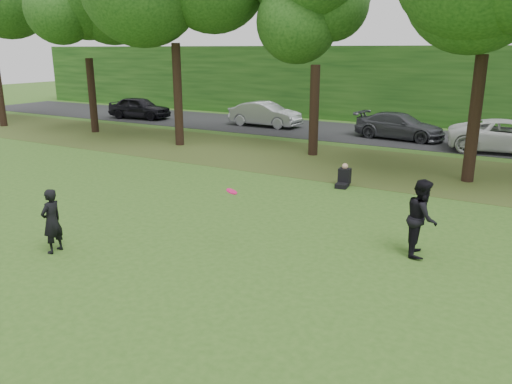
{
  "coord_description": "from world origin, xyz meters",
  "views": [
    {
      "loc": [
        6.11,
        -7.4,
        4.8
      ],
      "look_at": [
        0.07,
        3.15,
        1.3
      ],
      "focal_mm": 35.0,
      "sensor_mm": 36.0,
      "label": 1
    }
  ],
  "objects_px": {
    "player_right": "(422,218)",
    "seated_person": "(344,178)",
    "player_left": "(52,221)",
    "frisbee": "(232,191)"
  },
  "relations": [
    {
      "from": "player_left",
      "to": "player_right",
      "type": "relative_size",
      "value": 0.85
    },
    {
      "from": "frisbee",
      "to": "seated_person",
      "type": "relative_size",
      "value": 0.45
    },
    {
      "from": "player_left",
      "to": "seated_person",
      "type": "xyz_separation_m",
      "value": [
        4.02,
        9.32,
        -0.49
      ]
    },
    {
      "from": "player_right",
      "to": "seated_person",
      "type": "height_order",
      "value": "player_right"
    },
    {
      "from": "player_left",
      "to": "seated_person",
      "type": "distance_m",
      "value": 10.17
    },
    {
      "from": "player_left",
      "to": "seated_person",
      "type": "relative_size",
      "value": 1.92
    },
    {
      "from": "player_right",
      "to": "frisbee",
      "type": "height_order",
      "value": "player_right"
    },
    {
      "from": "player_left",
      "to": "frisbee",
      "type": "xyz_separation_m",
      "value": [
        3.83,
        2.1,
        0.77
      ]
    },
    {
      "from": "seated_person",
      "to": "player_right",
      "type": "bearing_deg",
      "value": -58.05
    },
    {
      "from": "player_right",
      "to": "seated_person",
      "type": "bearing_deg",
      "value": 23.92
    }
  ]
}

